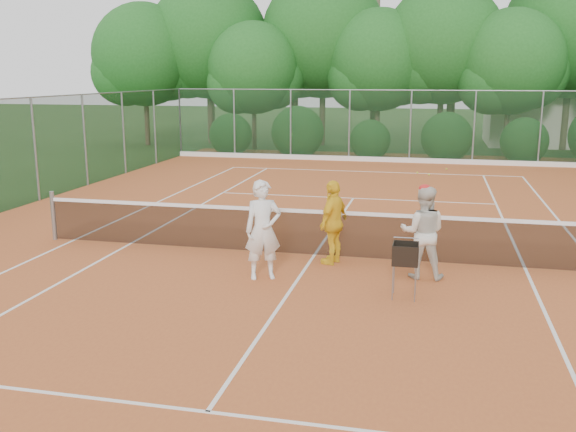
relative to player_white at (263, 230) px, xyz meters
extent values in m
plane|color=#224217|center=(0.63, 1.65, -0.92)|extent=(120.00, 120.00, 0.00)
cube|color=#B6592A|center=(0.63, 1.65, -0.91)|extent=(18.00, 36.00, 0.02)
cube|color=beige|center=(9.63, 25.65, 0.58)|extent=(8.00, 5.00, 3.00)
cylinder|color=gray|center=(-5.30, 1.65, -0.35)|extent=(0.10, 0.10, 1.10)
cube|color=black|center=(0.63, 1.65, -0.44)|extent=(11.87, 0.03, 0.86)
cube|color=white|center=(0.63, 1.65, 0.02)|extent=(11.87, 0.04, 0.07)
imported|color=white|center=(0.00, 0.00, 0.00)|extent=(0.78, 0.67, 1.81)
imported|color=silver|center=(2.81, 0.68, -0.05)|extent=(0.83, 0.65, 1.70)
ellipsoid|color=red|center=(2.81, 0.68, 0.75)|extent=(0.22, 0.22, 0.14)
imported|color=yellow|center=(1.09, 1.23, -0.08)|extent=(0.69, 1.05, 1.65)
cylinder|color=gray|center=(2.37, -0.67, -0.61)|extent=(0.02, 0.02, 0.59)
cylinder|color=gray|center=(2.74, -0.31, -0.61)|extent=(0.02, 0.02, 0.59)
cube|color=black|center=(2.56, -0.49, -0.15)|extent=(0.40, 0.40, 0.34)
sphere|color=#BBD130|center=(2.36, 13.51, -0.87)|extent=(0.07, 0.07, 0.07)
sphere|color=#B4D331|center=(3.44, 14.73, -0.87)|extent=(0.07, 0.07, 0.07)
sphere|color=#CBE936|center=(2.79, 13.11, -0.87)|extent=(0.07, 0.07, 0.07)
cube|color=white|center=(0.63, 13.54, -0.90)|extent=(11.03, 0.06, 0.01)
cube|color=white|center=(-4.85, 1.65, -0.90)|extent=(0.06, 23.77, 0.01)
cube|color=white|center=(-3.48, 1.65, -0.90)|extent=(0.06, 23.77, 0.01)
cube|color=white|center=(4.74, 1.65, -0.90)|extent=(0.06, 23.77, 0.01)
cube|color=white|center=(0.63, 8.05, -0.90)|extent=(8.23, 0.06, 0.01)
cube|color=white|center=(0.63, -4.75, -0.90)|extent=(8.23, 0.06, 0.01)
cube|color=white|center=(0.63, 1.65, -0.90)|extent=(0.06, 12.80, 0.01)
cube|color=#19381E|center=(0.63, 16.65, 0.60)|extent=(18.00, 0.02, 3.00)
cylinder|color=gray|center=(-8.37, 16.65, 0.60)|extent=(0.07, 0.07, 3.00)
cylinder|color=gray|center=(-8.37, 16.65, 0.60)|extent=(0.07, 0.07, 3.00)
cylinder|color=brown|center=(-11.87, 20.65, 0.95)|extent=(0.26, 0.26, 3.75)
sphere|color=#1C541C|center=(-11.87, 20.65, 3.73)|extent=(5.25, 5.25, 5.25)
cylinder|color=brown|center=(-8.87, 22.15, 1.28)|extent=(0.30, 0.30, 4.40)
sphere|color=#1C541C|center=(-8.87, 22.15, 4.53)|extent=(6.16, 6.16, 6.16)
cylinder|color=brown|center=(-5.87, 20.15, 0.68)|extent=(0.22, 0.22, 3.20)
sphere|color=#1C541C|center=(-5.87, 20.15, 3.05)|extent=(4.48, 4.48, 4.48)
cylinder|color=brown|center=(-2.87, 22.65, 1.33)|extent=(0.31, 0.31, 4.50)
sphere|color=#1C541C|center=(-2.87, 22.65, 4.66)|extent=(6.30, 6.30, 6.30)
cylinder|color=brown|center=(0.13, 21.15, 0.83)|extent=(0.24, 0.24, 3.50)
sphere|color=#1C541C|center=(0.13, 21.15, 3.42)|extent=(4.90, 4.90, 4.90)
cylinder|color=brown|center=(3.13, 21.65, 1.13)|extent=(0.28, 0.28, 4.10)
sphere|color=#1C541C|center=(3.13, 21.65, 4.16)|extent=(5.74, 5.74, 5.74)
cylinder|color=brown|center=(6.13, 20.45, 0.78)|extent=(0.23, 0.23, 3.40)
sphere|color=#1C541C|center=(6.13, 20.45, 3.29)|extent=(4.76, 4.76, 4.76)
cylinder|color=brown|center=(9.13, 23.15, 1.40)|extent=(0.32, 0.32, 4.65)
sphere|color=#1C541C|center=(9.13, 23.15, 4.84)|extent=(6.51, 6.51, 6.51)
cone|color=brown|center=(-9.37, 23.65, 5.58)|extent=(0.44, 0.44, 13.00)
cone|color=brown|center=(-4.37, 22.65, 4.58)|extent=(0.44, 0.44, 11.00)
cone|color=brown|center=(-0.37, 24.65, 6.58)|extent=(0.44, 0.44, 15.00)
cone|color=brown|center=(3.63, 22.15, 4.08)|extent=(0.44, 0.44, 10.00)
cone|color=brown|center=(7.63, 24.15, 5.08)|extent=(0.44, 0.44, 12.00)
camera|label=1|loc=(2.93, -10.81, 2.73)|focal=40.00mm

